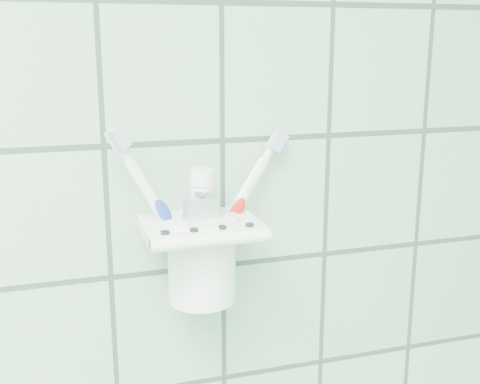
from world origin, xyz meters
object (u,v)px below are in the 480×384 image
object	(u,v)px
holder_bracket	(201,228)
toothbrush_pink	(207,200)
toothbrush_blue	(203,206)
toothbrush_orange	(183,200)
toothpaste_tube	(194,225)
cup	(202,255)

from	to	relation	value
holder_bracket	toothbrush_pink	bearing A→B (deg)	36.41
holder_bracket	toothbrush_blue	bearing A→B (deg)	64.53
toothbrush_blue	toothbrush_orange	world-z (taller)	toothbrush_orange
toothbrush_orange	holder_bracket	bearing A→B (deg)	-21.14
toothbrush_pink	toothbrush_blue	size ratio (longest dim) A/B	1.06
toothbrush_orange	toothpaste_tube	bearing A→B (deg)	-55.31
cup	toothbrush_orange	bearing A→B (deg)	174.53
holder_bracket	cup	distance (m)	0.03
toothpaste_tube	holder_bracket	bearing A→B (deg)	19.08
holder_bracket	toothbrush_pink	xyz separation A→B (m)	(0.01, 0.01, 0.03)
toothbrush_blue	toothpaste_tube	bearing A→B (deg)	-136.06
holder_bracket	cup	xyz separation A→B (m)	(0.00, 0.00, -0.03)
toothbrush_pink	cup	bearing A→B (deg)	165.07
toothbrush_pink	holder_bracket	bearing A→B (deg)	-178.36
toothpaste_tube	cup	bearing A→B (deg)	28.10
toothbrush_pink	toothpaste_tube	size ratio (longest dim) A/B	1.40
holder_bracket	toothbrush_blue	xyz separation A→B (m)	(0.01, 0.01, 0.02)
toothbrush_pink	toothbrush_orange	bearing A→B (deg)	147.06
cup	toothbrush_pink	bearing A→B (deg)	19.84
toothbrush_blue	cup	bearing A→B (deg)	-126.04
toothbrush_blue	toothbrush_orange	bearing A→B (deg)	-171.07
cup	toothbrush_orange	distance (m)	0.07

